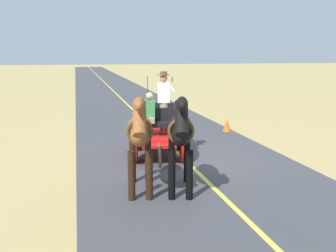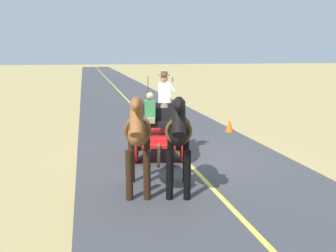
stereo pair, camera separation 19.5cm
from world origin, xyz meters
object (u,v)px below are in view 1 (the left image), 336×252
at_px(horse_drawn_carriage, 159,128).
at_px(traffic_cone, 227,125).
at_px(horse_near_side, 180,133).
at_px(horse_off_side, 140,133).

relative_size(horse_drawn_carriage, traffic_cone, 9.01).
height_order(horse_near_side, horse_off_side, same).
bearing_deg(horse_near_side, traffic_cone, -121.31).
height_order(horse_drawn_carriage, horse_near_side, horse_drawn_carriage).
relative_size(horse_near_side, horse_off_side, 1.00).
bearing_deg(horse_drawn_carriage, horse_near_side, 86.41).
distance_m(horse_near_side, traffic_cone, 6.89).
bearing_deg(traffic_cone, horse_off_side, 52.15).
height_order(horse_off_side, traffic_cone, horse_off_side).
relative_size(horse_drawn_carriage, horse_off_side, 2.04).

